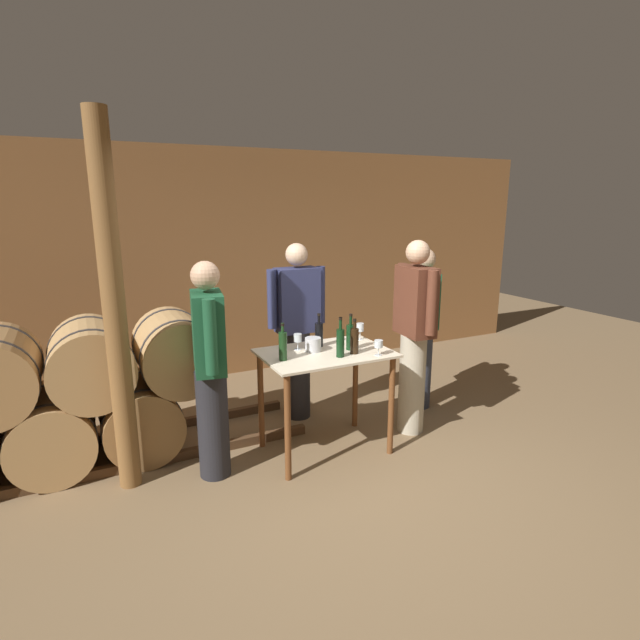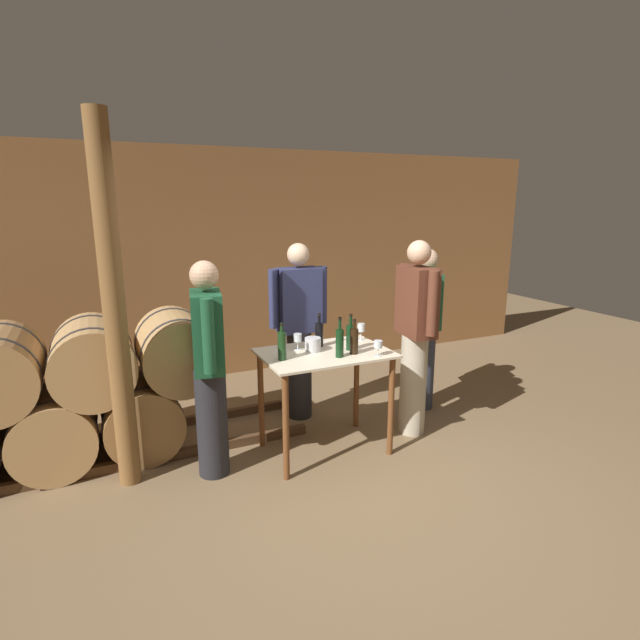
# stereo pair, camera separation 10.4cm
# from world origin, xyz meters

# --- Properties ---
(ground_plane) EXTENTS (14.00, 14.00, 0.00)m
(ground_plane) POSITION_xyz_m (0.00, 0.00, 0.00)
(ground_plane) COLOR brown
(back_wall) EXTENTS (8.40, 0.05, 2.70)m
(back_wall) POSITION_xyz_m (0.00, 3.01, 1.35)
(back_wall) COLOR brown
(back_wall) RESTS_ON ground_plane
(barrel_rack) EXTENTS (4.10, 0.78, 1.18)m
(barrel_rack) POSITION_xyz_m (-1.99, 1.41, 0.57)
(barrel_rack) COLOR #4C331E
(barrel_rack) RESTS_ON ground_plane
(tasting_table) EXTENTS (1.06, 0.72, 0.88)m
(tasting_table) POSITION_xyz_m (-0.07, 0.73, 0.71)
(tasting_table) COLOR beige
(tasting_table) RESTS_ON ground_plane
(wooden_post) EXTENTS (0.16, 0.16, 2.70)m
(wooden_post) POSITION_xyz_m (-1.64, 0.90, 1.35)
(wooden_post) COLOR brown
(wooden_post) RESTS_ON ground_plane
(wine_bottle_far_left) EXTENTS (0.07, 0.07, 0.30)m
(wine_bottle_far_left) POSITION_xyz_m (-0.47, 0.68, 1.01)
(wine_bottle_far_left) COLOR #193819
(wine_bottle_far_left) RESTS_ON tasting_table
(wine_bottle_left) EXTENTS (0.07, 0.07, 0.29)m
(wine_bottle_left) POSITION_xyz_m (-0.05, 0.90, 1.00)
(wine_bottle_left) COLOR black
(wine_bottle_left) RESTS_ON tasting_table
(wine_bottle_center) EXTENTS (0.06, 0.06, 0.33)m
(wine_bottle_center) POSITION_xyz_m (-0.02, 0.56, 1.01)
(wine_bottle_center) COLOR black
(wine_bottle_center) RESTS_ON tasting_table
(wine_bottle_right) EXTENTS (0.07, 0.07, 0.29)m
(wine_bottle_right) POSITION_xyz_m (0.12, 0.59, 1.00)
(wine_bottle_right) COLOR black
(wine_bottle_right) RESTS_ON tasting_table
(wine_bottle_far_right) EXTENTS (0.07, 0.07, 0.31)m
(wine_bottle_far_right) POSITION_xyz_m (0.15, 0.70, 1.00)
(wine_bottle_far_right) COLOR black
(wine_bottle_far_right) RESTS_ON tasting_table
(wine_glass_near_left) EXTENTS (0.07, 0.07, 0.14)m
(wine_glass_near_left) POSITION_xyz_m (-0.25, 0.88, 0.98)
(wine_glass_near_left) COLOR silver
(wine_glass_near_left) RESTS_ON tasting_table
(wine_glass_near_center) EXTENTS (0.07, 0.07, 0.13)m
(wine_glass_near_center) POSITION_xyz_m (0.27, 0.45, 0.98)
(wine_glass_near_center) COLOR silver
(wine_glass_near_center) RESTS_ON tasting_table
(wine_glass_near_right) EXTENTS (0.07, 0.07, 0.15)m
(wine_glass_near_right) POSITION_xyz_m (0.38, 0.92, 0.99)
(wine_glass_near_right) COLOR silver
(wine_glass_near_right) RESTS_ON tasting_table
(ice_bucket) EXTENTS (0.13, 0.13, 0.12)m
(ice_bucket) POSITION_xyz_m (-0.15, 0.79, 0.94)
(ice_bucket) COLOR silver
(ice_bucket) RESTS_ON tasting_table
(person_host) EXTENTS (0.59, 0.24, 1.72)m
(person_host) POSITION_xyz_m (-0.00, 1.46, 0.91)
(person_host) COLOR #232328
(person_host) RESTS_ON ground_plane
(person_visitor_with_scarf) EXTENTS (0.34, 0.56, 1.65)m
(person_visitor_with_scarf) POSITION_xyz_m (1.24, 1.14, 0.87)
(person_visitor_with_scarf) COLOR #333847
(person_visitor_with_scarf) RESTS_ON ground_plane
(person_visitor_bearded) EXTENTS (0.29, 0.58, 1.69)m
(person_visitor_bearded) POSITION_xyz_m (-1.03, 0.75, 0.89)
(person_visitor_bearded) COLOR #232328
(person_visitor_bearded) RESTS_ON ground_plane
(person_visitor_near_door) EXTENTS (0.25, 0.59, 1.77)m
(person_visitor_near_door) POSITION_xyz_m (0.81, 0.71, 0.94)
(person_visitor_near_door) COLOR #B7AD93
(person_visitor_near_door) RESTS_ON ground_plane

